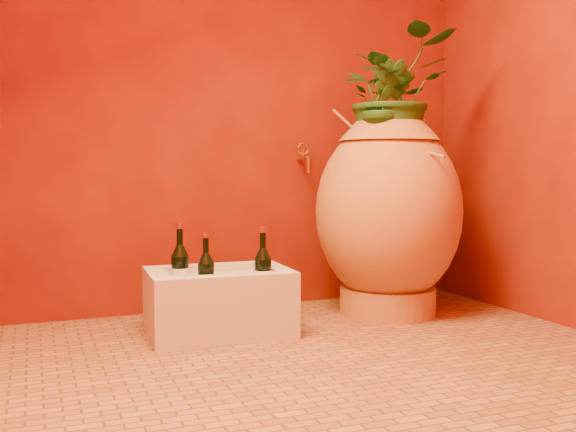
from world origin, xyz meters
name	(u,v)px	position (x,y,z in m)	size (l,w,h in m)	color
floor	(319,359)	(0.00, 0.00, 0.00)	(2.50, 2.50, 0.00)	#9A5D32
wall_back	(238,63)	(0.00, 1.00, 1.25)	(2.50, 0.02, 2.50)	#621105
amphora	(388,211)	(0.63, 0.57, 0.51)	(0.87, 0.87, 1.02)	#B06931
stone_basin	(219,303)	(-0.25, 0.49, 0.13)	(0.62, 0.43, 0.28)	beige
wine_bottle_a	(206,278)	(-0.32, 0.44, 0.26)	(0.07, 0.07, 0.29)	black
wine_bottle_b	(180,271)	(-0.40, 0.57, 0.27)	(0.08, 0.08, 0.33)	black
wine_bottle_c	(263,274)	(-0.08, 0.41, 0.27)	(0.08, 0.08, 0.31)	black
wall_tap	(304,156)	(0.33, 0.92, 0.78)	(0.07, 0.14, 0.16)	#A87226
plant_main	(392,95)	(0.65, 0.58, 1.07)	(0.55, 0.48, 0.61)	#1C4F1D
plant_side	(386,106)	(0.56, 0.49, 1.01)	(0.23, 0.18, 0.41)	#1C4F1D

